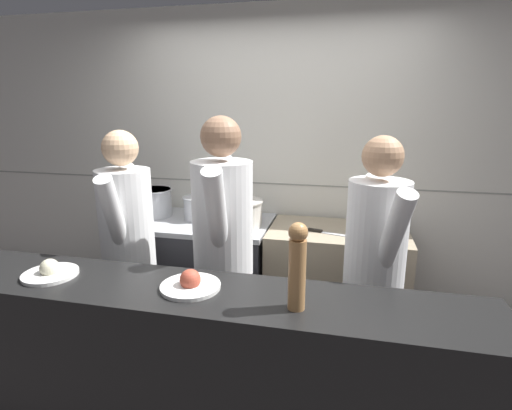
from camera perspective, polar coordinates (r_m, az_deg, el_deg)
wall_back_tiled at (r=3.46m, az=3.26°, el=5.58°), size 8.00×0.06×2.60m
oven_range at (r=3.48m, az=-8.07°, el=-9.19°), size 1.20×0.71×0.89m
prep_counter at (r=3.28m, az=11.29°, el=-10.96°), size 1.05×0.65×0.89m
pass_counter at (r=2.14m, az=-8.18°, el=-24.25°), size 2.66×0.45×1.01m
stock_pot at (r=3.51m, az=-14.34°, el=0.44°), size 0.31×0.31×0.23m
sauce_pot at (r=3.35m, az=-8.22°, el=-0.33°), size 0.25×0.25×0.19m
braising_pot at (r=3.13m, az=-2.27°, el=-1.06°), size 0.36×0.36×0.21m
chefs_knife at (r=3.02m, az=10.35°, el=-3.94°), size 0.39×0.13×0.02m
plated_dish_main at (r=2.21m, az=-27.34°, el=-8.47°), size 0.26×0.26×0.09m
plated_dish_appetiser at (r=1.88m, az=-9.35°, el=-11.04°), size 0.28×0.28×0.10m
pepper_mill at (r=1.62m, az=5.91°, el=-8.48°), size 0.08×0.08×0.37m
chef_head_cook at (r=2.74m, az=-17.77°, el=-5.51°), size 0.41×0.73×1.67m
chef_sous at (r=2.43m, az=-4.70°, el=-6.13°), size 0.41×0.77×1.76m
chef_line at (r=2.39m, az=16.50°, el=-8.42°), size 0.43×0.72×1.67m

